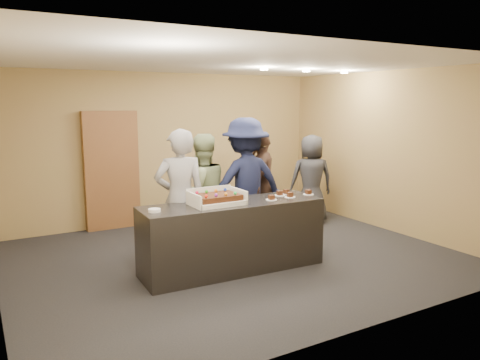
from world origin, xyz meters
The scene contains 17 objects.
room centered at (0.00, 0.00, 1.35)m, with size 6.04×6.00×2.70m.
serving_counter centered at (-0.27, -0.43, 0.45)m, with size 2.40×0.70×0.90m, color black.
storage_cabinet centered at (-1.07, 2.41, 1.02)m, with size 0.92×0.15×2.03m, color brown.
cake_box centered at (-0.49, -0.41, 0.95)m, with size 0.66×0.45×0.19m.
sheet_cake centered at (-0.50, -0.43, 1.00)m, with size 0.56×0.39×0.11m.
plate_stack centered at (-1.32, -0.42, 0.92)m, with size 0.15×0.15×0.04m, color white.
slice_a centered at (0.25, -0.55, 0.92)m, with size 0.15×0.15×0.07m.
slice_b centered at (0.52, -0.36, 0.92)m, with size 0.15×0.15×0.07m.
slice_c centered at (0.57, -0.53, 0.92)m, with size 0.15×0.15×0.07m.
slice_d centered at (0.66, -0.32, 0.92)m, with size 0.15×0.15×0.07m.
slice_e centered at (0.91, -0.50, 0.92)m, with size 0.15×0.15×0.07m.
person_server_grey centered at (-0.80, 0.02, 0.92)m, with size 0.67×0.44×1.84m, color gray.
person_sage_man centered at (-0.29, 0.46, 0.87)m, with size 0.84×0.66×1.73m, color #93A574.
person_navy_man centered at (0.38, 0.34, 0.98)m, with size 1.26×0.73×1.95m, color #151B3A.
person_brown_extra centered at (0.78, 0.52, 0.87)m, with size 1.02×0.43×1.75m, color brown.
person_dark_suit centered at (2.14, 0.98, 0.81)m, with size 0.79×0.51×1.61m, color #28292D.
ceiling_spotlights centered at (1.60, 0.50, 2.67)m, with size 1.72×0.12×0.03m.
Camera 1 is at (-3.12, -5.58, 2.18)m, focal length 35.00 mm.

